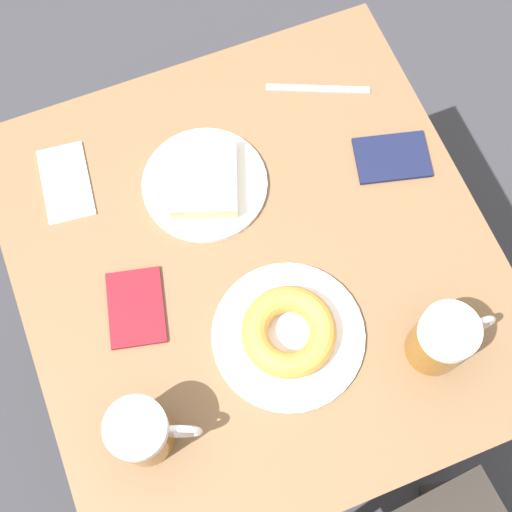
{
  "coord_description": "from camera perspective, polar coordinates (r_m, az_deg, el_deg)",
  "views": [
    {
      "loc": [
        0.15,
        0.37,
        1.85
      ],
      "look_at": [
        0.0,
        0.0,
        0.78
      ],
      "focal_mm": 50.0,
      "sensor_mm": 36.0,
      "label": 1
    }
  ],
  "objects": [
    {
      "name": "passport_near_edge",
      "position": [
        1.26,
        10.83,
        7.76
      ],
      "size": [
        0.14,
        0.12,
        0.01
      ],
      "rotation": [
        0.0,
        0.0,
        1.32
      ],
      "color": "#141938",
      "rests_on": "table"
    },
    {
      "name": "ground_plane",
      "position": [
        1.89,
        0.0,
        -8.27
      ],
      "size": [
        8.0,
        8.0,
        0.0
      ],
      "primitive_type": "plane",
      "color": "#333338"
    },
    {
      "name": "fork",
      "position": [
        1.32,
        4.98,
        13.19
      ],
      "size": [
        0.18,
        0.09,
        0.0
      ],
      "rotation": [
        0.0,
        0.0,
        4.3
      ],
      "color": "silver",
      "rests_on": "table"
    },
    {
      "name": "beer_mug_center",
      "position": [
        1.05,
        -9.01,
        -13.76
      ],
      "size": [
        0.13,
        0.09,
        0.12
      ],
      "color": "#8C5619",
      "rests_on": "table"
    },
    {
      "name": "passport_far_edge",
      "position": [
        1.15,
        -9.58,
        -4.08
      ],
      "size": [
        0.11,
        0.14,
        0.01
      ],
      "rotation": [
        0.0,
        0.0,
        6.06
      ],
      "color": "maroon",
      "rests_on": "table"
    },
    {
      "name": "plate_with_donut",
      "position": [
        1.11,
        2.76,
        -6.15
      ],
      "size": [
        0.24,
        0.24,
        0.05
      ],
      "color": "white",
      "rests_on": "table"
    },
    {
      "name": "beer_mug_left",
      "position": [
        1.1,
        14.75,
        -6.43
      ],
      "size": [
        0.13,
        0.09,
        0.12
      ],
      "color": "#8C5619",
      "rests_on": "table"
    },
    {
      "name": "plate_with_cake",
      "position": [
        1.21,
        -4.15,
        5.97
      ],
      "size": [
        0.21,
        0.21,
        0.04
      ],
      "color": "white",
      "rests_on": "table"
    },
    {
      "name": "napkin_folded",
      "position": [
        1.26,
        -14.97,
        5.7
      ],
      "size": [
        0.09,
        0.15,
        0.0
      ],
      "rotation": [
        0.0,
        0.0,
        4.6
      ],
      "color": "white",
      "rests_on": "table"
    },
    {
      "name": "table",
      "position": [
        1.24,
        0.0,
        -1.6
      ],
      "size": [
        0.77,
        0.81,
        0.76
      ],
      "color": "brown",
      "rests_on": "ground_plane"
    }
  ]
}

